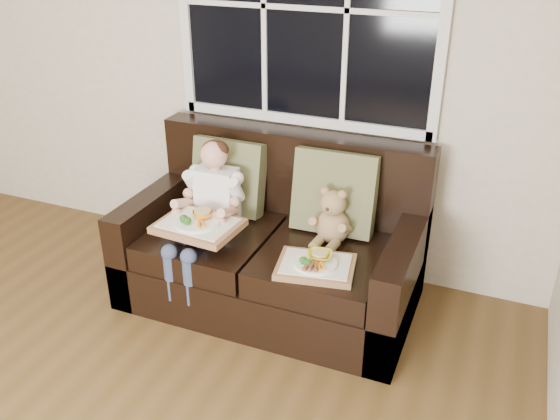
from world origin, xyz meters
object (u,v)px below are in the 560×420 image
at_px(child, 209,201).
at_px(tray_left, 198,224).
at_px(teddy_bear, 332,220).
at_px(tray_right, 316,265).
at_px(loveseat, 274,251).

xyz_separation_m(child, tray_left, (0.03, -0.19, -0.05)).
bearing_deg(teddy_bear, child, -165.22).
distance_m(child, tray_right, 0.77).
distance_m(loveseat, teddy_bear, 0.45).
relative_size(loveseat, child, 2.13).
xyz_separation_m(child, tray_right, (0.73, -0.19, -0.15)).
relative_size(tray_left, tray_right, 1.05).
distance_m(teddy_bear, tray_left, 0.75).
bearing_deg(child, teddy_bear, 10.06).
bearing_deg(tray_right, teddy_bear, 82.80).
height_order(child, tray_left, child).
bearing_deg(tray_left, tray_right, 3.58).
distance_m(child, tray_left, 0.20).
bearing_deg(tray_right, loveseat, 129.65).
height_order(teddy_bear, tray_right, teddy_bear).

